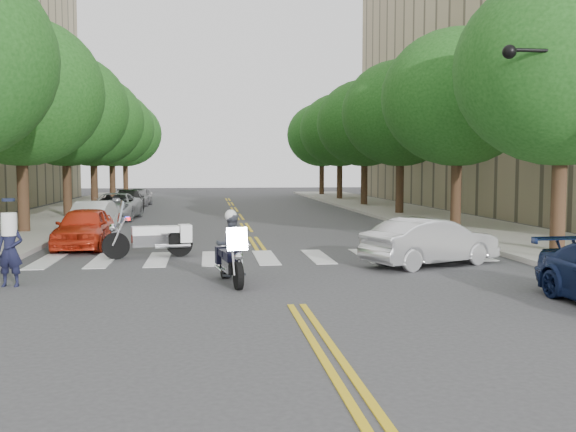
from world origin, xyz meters
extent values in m
plane|color=#38383A|center=(0.00, 0.00, 0.00)|extent=(140.00, 140.00, 0.00)
cube|color=#9E9991|center=(-9.50, 22.00, 0.07)|extent=(5.00, 60.00, 0.15)
cube|color=#9E9991|center=(9.50, 22.00, 0.07)|extent=(5.00, 60.00, 0.15)
cylinder|color=#382316|center=(-8.80, 14.00, 1.66)|extent=(0.44, 0.44, 3.32)
ellipsoid|color=#184814|center=(-8.80, 14.00, 5.56)|extent=(6.40, 6.40, 5.76)
cylinder|color=#382316|center=(-8.80, 22.00, 1.66)|extent=(0.44, 0.44, 3.32)
ellipsoid|color=#184814|center=(-8.80, 22.00, 5.56)|extent=(6.40, 6.40, 5.76)
cylinder|color=#382316|center=(-8.80, 30.00, 1.66)|extent=(0.44, 0.44, 3.32)
ellipsoid|color=#184814|center=(-8.80, 30.00, 5.56)|extent=(6.40, 6.40, 5.76)
cylinder|color=#382316|center=(-8.80, 38.00, 1.66)|extent=(0.44, 0.44, 3.32)
ellipsoid|color=#184814|center=(-8.80, 38.00, 5.56)|extent=(6.40, 6.40, 5.76)
cylinder|color=#382316|center=(-8.80, 46.00, 1.66)|extent=(0.44, 0.44, 3.32)
ellipsoid|color=#184814|center=(-8.80, 46.00, 5.56)|extent=(6.40, 6.40, 5.76)
cylinder|color=#382316|center=(8.80, 6.00, 1.66)|extent=(0.44, 0.44, 3.32)
ellipsoid|color=#184814|center=(8.80, 6.00, 5.56)|extent=(6.40, 6.40, 5.76)
cylinder|color=#382316|center=(8.80, 14.00, 1.66)|extent=(0.44, 0.44, 3.32)
ellipsoid|color=#184814|center=(8.80, 14.00, 5.56)|extent=(6.40, 6.40, 5.76)
cylinder|color=#382316|center=(8.80, 22.00, 1.66)|extent=(0.44, 0.44, 3.32)
ellipsoid|color=#184814|center=(8.80, 22.00, 5.56)|extent=(6.40, 6.40, 5.76)
cylinder|color=#382316|center=(8.80, 30.00, 1.66)|extent=(0.44, 0.44, 3.32)
ellipsoid|color=#184814|center=(8.80, 30.00, 5.56)|extent=(6.40, 6.40, 5.76)
cylinder|color=#382316|center=(8.80, 38.00, 1.66)|extent=(0.44, 0.44, 3.32)
ellipsoid|color=#184814|center=(8.80, 38.00, 5.56)|extent=(6.40, 6.40, 5.76)
cylinder|color=#382316|center=(8.80, 46.00, 1.66)|extent=(0.44, 0.44, 3.32)
ellipsoid|color=#184814|center=(8.80, 46.00, 5.56)|extent=(6.40, 6.40, 5.76)
cylinder|color=black|center=(7.00, 3.50, 5.60)|extent=(2.40, 0.10, 0.10)
sphere|color=black|center=(5.90, 3.50, 5.55)|extent=(0.36, 0.36, 0.36)
cylinder|color=black|center=(-1.04, 1.69, 0.31)|extent=(0.23, 0.64, 0.62)
cylinder|color=black|center=(-1.28, 3.14, 0.31)|extent=(0.26, 0.64, 0.62)
cube|color=silver|center=(-1.16, 2.46, 0.41)|extent=(0.42, 0.86, 0.29)
cube|color=black|center=(-1.15, 2.37, 0.64)|extent=(0.43, 0.69, 0.20)
cube|color=black|center=(-1.23, 2.87, 0.66)|extent=(0.44, 0.56, 0.15)
cube|color=black|center=(-1.30, 3.27, 0.55)|extent=(0.44, 0.34, 0.41)
cube|color=#8C99A5|center=(-1.06, 1.81, 1.10)|extent=(0.47, 0.21, 0.50)
cube|color=red|center=(-0.97, 1.98, 0.93)|extent=(0.11, 0.11, 0.07)
cube|color=#0C26E5|center=(-1.19, 1.94, 0.93)|extent=(0.11, 0.11, 0.07)
imported|color=#474C56|center=(-1.16, 2.46, 0.89)|extent=(0.78, 0.65, 1.44)
sphere|color=silver|center=(-1.16, 2.46, 1.56)|extent=(0.27, 0.27, 0.27)
cylinder|color=black|center=(-4.31, 6.75, 0.39)|extent=(0.79, 0.32, 0.78)
cylinder|color=black|center=(-2.52, 7.13, 0.39)|extent=(0.80, 0.36, 0.78)
cube|color=silver|center=(-3.36, 6.95, 0.51)|extent=(1.08, 0.57, 0.37)
cube|color=white|center=(-3.47, 6.93, 0.80)|extent=(0.87, 0.57, 0.25)
cube|color=white|center=(-2.86, 7.05, 0.82)|extent=(0.71, 0.58, 0.18)
cube|color=white|center=(-2.35, 7.16, 0.69)|extent=(0.44, 0.56, 0.51)
cube|color=#8C99A5|center=(-4.17, 6.78, 1.37)|extent=(0.29, 0.60, 0.63)
cube|color=red|center=(-3.95, 6.69, 1.17)|extent=(0.14, 0.14, 0.09)
cube|color=#0C26E5|center=(-4.00, 6.95, 1.17)|extent=(0.14, 0.14, 0.09)
imported|color=black|center=(-6.05, 2.72, 0.79)|extent=(0.62, 0.44, 1.58)
imported|color=silver|center=(4.29, 4.50, 0.64)|extent=(4.14, 2.80, 1.29)
imported|color=red|center=(-5.69, 9.50, 0.67)|extent=(1.62, 3.97, 1.35)
imported|color=silver|center=(-6.30, 14.50, 0.63)|extent=(1.59, 3.92, 1.27)
imported|color=#93969A|center=(-6.30, 20.92, 0.67)|extent=(2.47, 4.94, 1.34)
imported|color=black|center=(-6.30, 26.72, 0.65)|extent=(2.19, 4.64, 1.31)
imported|color=gray|center=(-6.30, 32.71, 0.63)|extent=(1.66, 3.77, 1.26)
camera|label=1|loc=(-1.70, -12.06, 2.66)|focal=40.00mm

